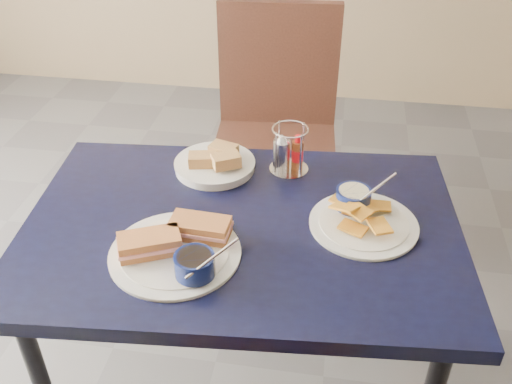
# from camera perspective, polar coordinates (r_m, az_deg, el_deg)

# --- Properties ---
(dining_table) EXTENTS (1.14, 0.81, 0.75)m
(dining_table) POSITION_cam_1_polar(r_m,az_deg,el_deg) (1.47, -1.41, -5.46)
(dining_table) COLOR black
(dining_table) RESTS_ON ground
(chair_far) EXTENTS (0.50, 0.48, 1.00)m
(chair_far) POSITION_cam_1_polar(r_m,az_deg,el_deg) (2.27, 2.20, 7.39)
(chair_far) COLOR black
(chair_far) RESTS_ON ground
(sandwich_plate) EXTENTS (0.32, 0.31, 0.12)m
(sandwich_plate) POSITION_cam_1_polar(r_m,az_deg,el_deg) (1.32, -7.75, -5.49)
(sandwich_plate) COLOR white
(sandwich_plate) RESTS_ON dining_table
(plantain_plate) EXTENTS (0.27, 0.27, 0.12)m
(plantain_plate) POSITION_cam_1_polar(r_m,az_deg,el_deg) (1.44, 10.32, -2.15)
(plantain_plate) COLOR white
(plantain_plate) RESTS_ON dining_table
(bread_basket) EXTENTS (0.22, 0.22, 0.07)m
(bread_basket) POSITION_cam_1_polar(r_m,az_deg,el_deg) (1.61, -4.07, 2.87)
(bread_basket) COLOR white
(bread_basket) RESTS_ON dining_table
(condiment_caddy) EXTENTS (0.11, 0.11, 0.14)m
(condiment_caddy) POSITION_cam_1_polar(r_m,az_deg,el_deg) (1.59, 3.19, 3.97)
(condiment_caddy) COLOR silver
(condiment_caddy) RESTS_ON dining_table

